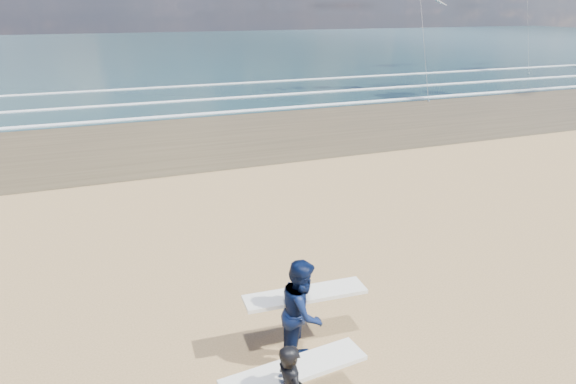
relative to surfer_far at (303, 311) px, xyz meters
name	(u,v)px	position (x,y,z in m)	size (l,w,h in m)	color
wet_sand_strip	(497,109)	(20.19, 17.27, -0.98)	(220.00, 12.00, 0.01)	#483D26
ocean	(242,47)	(20.19, 71.27, -0.98)	(220.00, 100.00, 0.02)	#1A373A
foam_breakers	(403,85)	(20.19, 27.37, -0.93)	(220.00, 11.70, 0.05)	white
surfer_far	(303,311)	(0.00, 0.00, 0.00)	(2.23, 1.28, 1.96)	#0B183F
kite_1	(421,7)	(18.45, 23.44, 4.80)	(6.30, 4.79, 10.13)	slate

